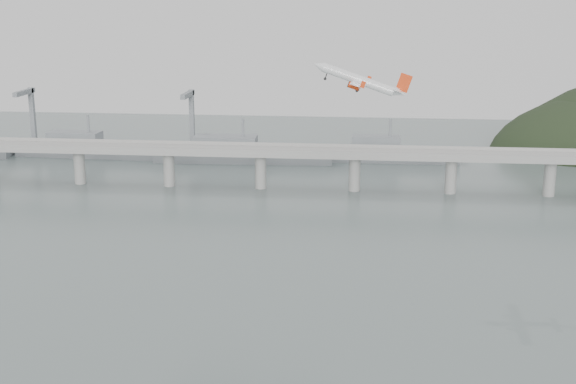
# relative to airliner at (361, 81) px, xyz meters

# --- Properties ---
(ground) EXTENTS (900.00, 900.00, 0.00)m
(ground) POSITION_rel_airliner_xyz_m (-23.55, -65.80, -72.70)
(ground) COLOR slate
(ground) RESTS_ON ground
(bridge) EXTENTS (800.00, 22.00, 23.90)m
(bridge) POSITION_rel_airliner_xyz_m (-24.70, 134.20, -55.05)
(bridge) COLOR gray
(bridge) RESTS_ON ground
(distant_fleet) EXTENTS (453.00, 60.90, 40.00)m
(distant_fleet) POSITION_rel_airliner_xyz_m (-178.91, 199.28, -66.48)
(distant_fleet) COLOR slate
(distant_fleet) RESTS_ON ground
(airliner) EXTENTS (34.14, 30.87, 13.10)m
(airliner) POSITION_rel_airliner_xyz_m (0.00, 0.00, 0.00)
(airliner) COLOR white
(airliner) RESTS_ON ground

